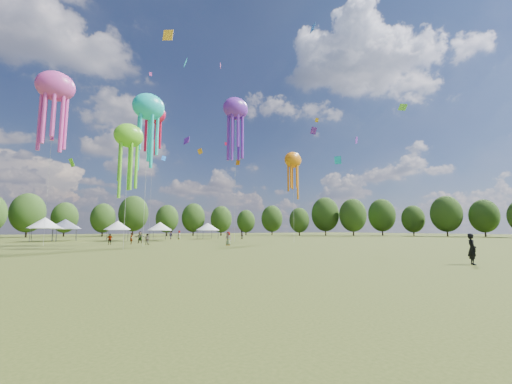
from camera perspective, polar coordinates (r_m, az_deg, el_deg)
ground at (r=19.82m, az=19.69°, el=-12.72°), size 300.00×300.00×0.00m
observer_main at (r=24.09m, az=34.49°, el=-8.49°), size 0.83×0.82×1.94m
spectator_near at (r=47.14m, az=-19.09°, el=-8.09°), size 0.96×0.95×1.56m
spectators_far at (r=60.62m, az=-13.50°, el=-7.76°), size 28.66×32.46×1.89m
festival_tents at (r=68.15m, az=-23.95°, el=-5.47°), size 36.53×10.61×4.33m
show_kites at (r=53.68m, az=-16.22°, el=11.74°), size 40.15×25.08×26.43m
small_kites at (r=63.12m, az=-9.92°, el=19.33°), size 76.22×61.78×44.35m
treeline at (r=75.95m, az=-22.83°, el=-2.93°), size 201.57×95.24×13.43m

